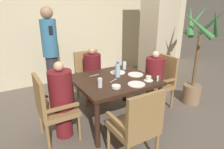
# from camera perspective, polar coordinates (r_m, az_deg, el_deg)

# --- Properties ---
(ground_plane) EXTENTS (16.00, 16.00, 0.00)m
(ground_plane) POSITION_cam_1_polar(r_m,az_deg,el_deg) (3.41, 0.47, -12.59)
(ground_plane) COLOR #60564C
(wall_back) EXTENTS (8.00, 0.06, 2.80)m
(wall_back) POSITION_cam_1_polar(r_m,az_deg,el_deg) (4.91, -13.17, 14.31)
(wall_back) COLOR beige
(wall_back) RESTS_ON ground_plane
(pillar_stone) EXTENTS (0.56, 0.56, 2.70)m
(pillar_stone) POSITION_cam_1_polar(r_m,az_deg,el_deg) (4.38, 13.15, 13.05)
(pillar_stone) COLOR #BCAD8E
(pillar_stone) RESTS_ON ground_plane
(dining_table) EXTENTS (1.18, 1.07, 0.72)m
(dining_table) POSITION_cam_1_polar(r_m,az_deg,el_deg) (3.11, 0.50, -2.67)
(dining_table) COLOR #331E14
(dining_table) RESTS_ON ground_plane
(chair_left_side) EXTENTS (0.49, 0.49, 0.95)m
(chair_left_side) POSITION_cam_1_polar(r_m,az_deg,el_deg) (2.84, -16.84, -8.67)
(chair_left_side) COLOR olive
(chair_left_side) RESTS_ON ground_plane
(diner_in_left_chair) EXTENTS (0.32, 0.32, 1.12)m
(diner_in_left_chair) POSITION_cam_1_polar(r_m,az_deg,el_deg) (2.84, -14.17, -6.97)
(diner_in_left_chair) COLOR maroon
(diner_in_left_chair) RESTS_ON ground_plane
(chair_far_side) EXTENTS (0.49, 0.49, 0.95)m
(chair_far_side) POSITION_cam_1_polar(r_m,az_deg,el_deg) (3.92, -6.42, 0.09)
(chair_far_side) COLOR olive
(chair_far_side) RESTS_ON ground_plane
(diner_in_far_chair) EXTENTS (0.32, 0.32, 1.06)m
(diner_in_far_chair) POSITION_cam_1_polar(r_m,az_deg,el_deg) (3.79, -5.55, -0.03)
(diner_in_far_chair) COLOR #5B1419
(diner_in_far_chair) RESTS_ON ground_plane
(chair_right_side) EXTENTS (0.49, 0.49, 0.95)m
(chair_right_side) POSITION_cam_1_polar(r_m,az_deg,el_deg) (3.72, 13.49, -1.46)
(chair_right_side) COLOR olive
(chair_right_side) RESTS_ON ground_plane
(diner_in_right_chair) EXTENTS (0.32, 0.32, 1.06)m
(diner_in_right_chair) POSITION_cam_1_polar(r_m,az_deg,el_deg) (3.62, 11.88, -1.38)
(diner_in_right_chair) COLOR maroon
(diner_in_right_chair) RESTS_ON ground_plane
(chair_near_corner) EXTENTS (0.49, 0.49, 0.95)m
(chair_near_corner) POSITION_cam_1_polar(r_m,az_deg,el_deg) (2.38, 7.20, -13.84)
(chair_near_corner) COLOR olive
(chair_near_corner) RESTS_ON ground_plane
(standing_host) EXTENTS (0.30, 0.34, 1.77)m
(standing_host) POSITION_cam_1_polar(r_m,az_deg,el_deg) (4.11, -17.16, 6.66)
(standing_host) COLOR #2D2D33
(standing_host) RESTS_ON ground_plane
(potted_palm) EXTENTS (0.70, 0.69, 1.81)m
(potted_palm) POSITION_cam_1_polar(r_m,az_deg,el_deg) (3.95, 22.82, 2.36)
(potted_palm) COLOR #896B4C
(potted_palm) RESTS_ON ground_plane
(plate_main_left) EXTENTS (0.25, 0.25, 0.01)m
(plate_main_left) POSITION_cam_1_polar(r_m,az_deg,el_deg) (3.34, 1.66, 0.61)
(plate_main_left) COLOR white
(plate_main_left) RESTS_ON dining_table
(plate_main_right) EXTENTS (0.25, 0.25, 0.01)m
(plate_main_right) POSITION_cam_1_polar(r_m,az_deg,el_deg) (3.26, 6.73, -0.00)
(plate_main_right) COLOR white
(plate_main_right) RESTS_ON dining_table
(plate_dessert_center) EXTENTS (0.25, 0.25, 0.01)m
(plate_dessert_center) POSITION_cam_1_polar(r_m,az_deg,el_deg) (2.87, 7.01, -2.77)
(plate_dessert_center) COLOR white
(plate_dessert_center) RESTS_ON dining_table
(teacup_with_saucer) EXTENTS (0.14, 0.14, 0.07)m
(teacup_with_saucer) POSITION_cam_1_polar(r_m,az_deg,el_deg) (3.04, 10.39, -1.19)
(teacup_with_saucer) COLOR white
(teacup_with_saucer) RESTS_ON dining_table
(bowl_small) EXTENTS (0.13, 0.13, 0.04)m
(bowl_small) POSITION_cam_1_polar(r_m,az_deg,el_deg) (2.74, 1.19, -3.49)
(bowl_small) COLOR white
(bowl_small) RESTS_ON dining_table
(water_bottle) EXTENTS (0.08, 0.08, 0.24)m
(water_bottle) POSITION_cam_1_polar(r_m,az_deg,el_deg) (3.12, 1.63, 1.29)
(water_bottle) COLOR #A3C6DB
(water_bottle) RESTS_ON dining_table
(glass_tall_near) EXTENTS (0.06, 0.06, 0.13)m
(glass_tall_near) POSITION_cam_1_polar(r_m,az_deg,el_deg) (2.75, -3.46, -2.37)
(glass_tall_near) COLOR silver
(glass_tall_near) RESTS_ON dining_table
(glass_tall_mid) EXTENTS (0.06, 0.06, 0.13)m
(glass_tall_mid) POSITION_cam_1_polar(r_m,az_deg,el_deg) (3.51, 3.57, 2.59)
(glass_tall_mid) COLOR silver
(glass_tall_mid) RESTS_ON dining_table
(salt_shaker) EXTENTS (0.03, 0.03, 0.08)m
(salt_shaker) POSITION_cam_1_polar(r_m,az_deg,el_deg) (3.04, 12.91, -1.14)
(salt_shaker) COLOR white
(salt_shaker) RESTS_ON dining_table
(pepper_shaker) EXTENTS (0.03, 0.03, 0.08)m
(pepper_shaker) POSITION_cam_1_polar(r_m,az_deg,el_deg) (3.07, 13.45, -1.04)
(pepper_shaker) COLOR #4C3D2D
(pepper_shaker) RESTS_ON dining_table
(fork_beside_plate) EXTENTS (0.16, 0.10, 0.00)m
(fork_beside_plate) POSITION_cam_1_polar(r_m,az_deg,el_deg) (3.01, 0.57, -1.62)
(fork_beside_plate) COLOR silver
(fork_beside_plate) RESTS_ON dining_table
(knife_beside_plate) EXTENTS (0.18, 0.03, 0.00)m
(knife_beside_plate) POSITION_cam_1_polar(r_m,az_deg,el_deg) (3.23, -4.93, -0.18)
(knife_beside_plate) COLOR silver
(knife_beside_plate) RESTS_ON dining_table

